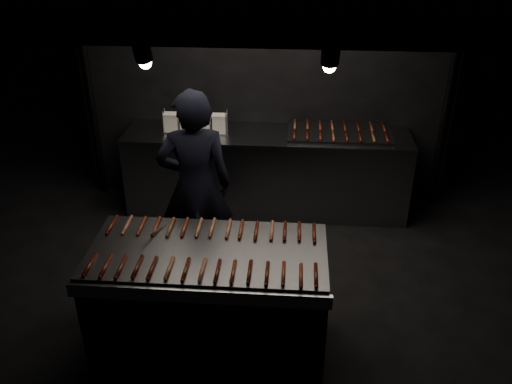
{
  "coord_description": "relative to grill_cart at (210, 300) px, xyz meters",
  "views": [
    {
      "loc": [
        0.32,
        -4.09,
        3.07
      ],
      "look_at": [
        0.04,
        -0.3,
        1.0
      ],
      "focal_mm": 38.0,
      "sensor_mm": 36.0,
      "label": 1
    }
  ],
  "objects": [
    {
      "name": "ground",
      "position": [
        0.25,
        0.99,
        -0.45
      ],
      "size": [
        80.0,
        80.0,
        0.0
      ],
      "primitive_type": "plane",
      "color": "black"
    },
    {
      "name": "stall_structure",
      "position": [
        0.25,
        1.36,
        1.75
      ],
      "size": [
        4.3,
        3.3,
        2.62
      ],
      "color": "black",
      "rests_on": "ground"
    },
    {
      "name": "grill_cart",
      "position": [
        0.0,
        0.0,
        0.0
      ],
      "size": [
        1.71,
        0.83,
        0.9
      ],
      "color": "black",
      "rests_on": "ground"
    },
    {
      "name": "sausages_main",
      "position": [
        0.0,
        0.0,
        0.46
      ],
      "size": [
        1.54,
        0.79,
        0.03
      ],
      "color": "brown",
      "rests_on": "grill_cart"
    },
    {
      "name": "tongs",
      "position": [
        -0.4,
        0.2,
        0.46
      ],
      "size": [
        0.18,
        0.41,
        0.02
      ],
      "primitive_type": null,
      "rotation": [
        0.0,
        0.0,
        -0.35
      ],
      "color": "gray",
      "rests_on": "grill_cart"
    },
    {
      "name": "back_counter",
      "position": [
        0.29,
        2.14,
        -0.0
      ],
      "size": [
        3.0,
        0.62,
        0.9
      ],
      "color": "gray",
      "rests_on": "ground"
    },
    {
      "name": "tray_rack",
      "position": [
        -0.46,
        2.14,
        0.55
      ],
      "size": [
        0.7,
        0.14,
        0.24
      ],
      "color": "#99999E",
      "rests_on": "back_counter"
    },
    {
      "name": "second_grill",
      "position": [
        1.04,
        2.14,
        0.47
      ],
      "size": [
        1.07,
        0.55,
        0.05
      ],
      "primitive_type": "cube",
      "color": "#3D3D3F",
      "rests_on": "back_counter"
    },
    {
      "name": "sausages_back",
      "position": [
        1.04,
        2.14,
        0.51
      ],
      "size": [
        0.93,
        0.54,
        0.03
      ],
      "color": "maroon",
      "rests_on": "second_grill"
    },
    {
      "name": "vendor",
      "position": [
        -0.26,
        0.97,
        0.43
      ],
      "size": [
        0.71,
        0.53,
        1.75
      ],
      "primitive_type": "imported",
      "rotation": [
        0.0,
        0.0,
        3.33
      ],
      "color": "black",
      "rests_on": "ground"
    }
  ]
}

